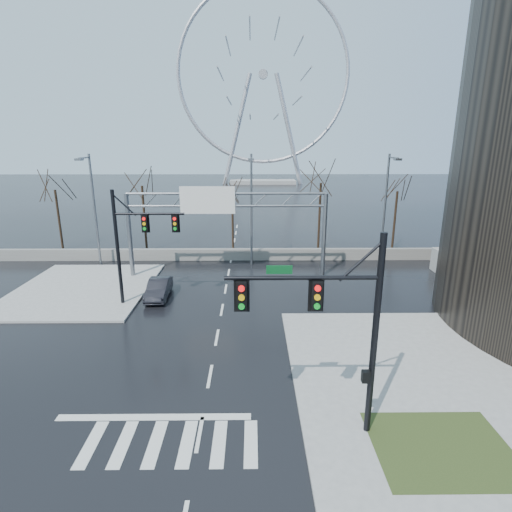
{
  "coord_description": "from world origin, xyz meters",
  "views": [
    {
      "loc": [
        2.07,
        -17.03,
        10.89
      ],
      "look_at": [
        2.31,
        7.24,
        4.0
      ],
      "focal_mm": 28.0,
      "sensor_mm": 36.0,
      "label": 1
    }
  ],
  "objects_px": {
    "signal_mast_near": "(339,319)",
    "signal_mast_far": "(133,237)",
    "sign_gantry": "(222,216)",
    "car": "(159,288)",
    "ferris_wheel": "(263,82)"
  },
  "relations": [
    {
      "from": "signal_mast_near",
      "to": "sign_gantry",
      "type": "bearing_deg",
      "value": 106.19
    },
    {
      "from": "signal_mast_far",
      "to": "signal_mast_near",
      "type": "bearing_deg",
      "value": -49.74
    },
    {
      "from": "signal_mast_near",
      "to": "car",
      "type": "distance_m",
      "value": 17.96
    },
    {
      "from": "signal_mast_near",
      "to": "car",
      "type": "height_order",
      "value": "signal_mast_near"
    },
    {
      "from": "sign_gantry",
      "to": "ferris_wheel",
      "type": "bearing_deg",
      "value": 86.16
    },
    {
      "from": "sign_gantry",
      "to": "car",
      "type": "bearing_deg",
      "value": -133.52
    },
    {
      "from": "signal_mast_near",
      "to": "sign_gantry",
      "type": "xyz_separation_m",
      "value": [
        -5.52,
        19.0,
        0.31
      ]
    },
    {
      "from": "sign_gantry",
      "to": "car",
      "type": "relative_size",
      "value": 4.0
    },
    {
      "from": "sign_gantry",
      "to": "ferris_wheel",
      "type": "distance_m",
      "value": 82.91
    },
    {
      "from": "ferris_wheel",
      "to": "signal_mast_near",
      "type": "bearing_deg",
      "value": -89.92
    },
    {
      "from": "signal_mast_near",
      "to": "signal_mast_far",
      "type": "xyz_separation_m",
      "value": [
        -11.01,
        13.0,
        -0.04
      ]
    },
    {
      "from": "signal_mast_far",
      "to": "sign_gantry",
      "type": "distance_m",
      "value": 8.14
    },
    {
      "from": "signal_mast_far",
      "to": "car",
      "type": "relative_size",
      "value": 1.96
    },
    {
      "from": "ferris_wheel",
      "to": "sign_gantry",
      "type": "bearing_deg",
      "value": -93.84
    },
    {
      "from": "signal_mast_near",
      "to": "signal_mast_far",
      "type": "relative_size",
      "value": 1.0
    }
  ]
}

